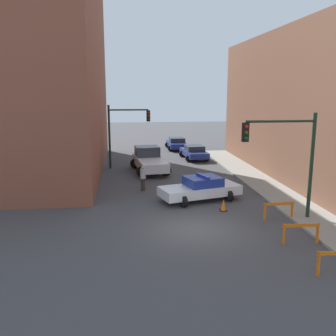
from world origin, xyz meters
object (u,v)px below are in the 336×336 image
at_px(pedestrian_crossing, 143,178).
at_px(barrier_back, 279,208).
at_px(barrier_mid, 301,230).
at_px(white_truck, 149,160).
at_px(traffic_cone, 223,205).
at_px(police_car, 201,188).
at_px(traffic_light_far, 123,127).
at_px(parked_car_mid, 177,143).
at_px(parked_car_near, 194,152).
at_px(traffic_light_near, 290,150).

relative_size(pedestrian_crossing, barrier_back, 1.04).
bearing_deg(barrier_mid, pedestrian_crossing, 123.41).
bearing_deg(barrier_mid, white_truck, 109.48).
bearing_deg(barrier_mid, traffic_cone, 113.65).
distance_m(police_car, barrier_mid, 7.39).
xyz_separation_m(pedestrian_crossing, barrier_back, (6.45, -6.32, -0.24)).
bearing_deg(barrier_back, barrier_mid, -95.61).
height_order(police_car, barrier_back, police_car).
relative_size(traffic_light_far, parked_car_mid, 1.21).
height_order(parked_car_mid, barrier_back, parked_car_mid).
height_order(police_car, barrier_mid, police_car).
bearing_deg(barrier_mid, parked_car_near, 92.31).
bearing_deg(traffic_light_far, barrier_back, -60.69).
bearing_deg(barrier_back, white_truck, 114.96).
distance_m(traffic_light_near, barrier_mid, 4.20).
distance_m(parked_car_near, traffic_cone, 15.47).
relative_size(parked_car_mid, barrier_back, 2.69).
height_order(white_truck, traffic_cone, white_truck).
bearing_deg(pedestrian_crossing, parked_car_mid, 99.69).
xyz_separation_m(traffic_light_far, traffic_cone, (5.33, -12.00, -3.08)).
bearing_deg(barrier_back, traffic_light_far, 119.31).
xyz_separation_m(traffic_light_near, pedestrian_crossing, (-6.78, 6.36, -2.67)).
bearing_deg(police_car, traffic_light_near, -153.82).
bearing_deg(traffic_light_far, parked_car_mid, 58.70).
relative_size(parked_car_near, parked_car_mid, 1.03).
height_order(white_truck, parked_car_near, white_truck).
relative_size(traffic_light_far, pedestrian_crossing, 3.13).
bearing_deg(police_car, parked_car_mid, -20.13).
height_order(traffic_light_far, parked_car_near, traffic_light_far).
height_order(traffic_light_near, barrier_mid, traffic_light_near).
height_order(white_truck, barrier_mid, white_truck).
bearing_deg(pedestrian_crossing, parked_car_near, 88.42).
bearing_deg(traffic_light_far, pedestrian_crossing, -80.41).
bearing_deg(pedestrian_crossing, traffic_light_near, -18.48).
relative_size(white_truck, traffic_cone, 8.54).
xyz_separation_m(police_car, barrier_mid, (2.89, -6.80, -0.11)).
relative_size(white_truck, barrier_back, 3.50).
xyz_separation_m(white_truck, barrier_mid, (5.37, -15.18, -0.29)).
height_order(parked_car_mid, pedestrian_crossing, pedestrian_crossing).
xyz_separation_m(white_truck, parked_car_near, (4.56, 4.96, -0.23)).
bearing_deg(parked_car_near, traffic_light_near, -89.51).
relative_size(traffic_light_near, pedestrian_crossing, 3.13).
bearing_deg(barrier_mid, traffic_light_near, 77.91).
bearing_deg(pedestrian_crossing, traffic_cone, -23.74).
xyz_separation_m(police_car, barrier_back, (3.19, -3.79, -0.11)).
bearing_deg(pedestrian_crossing, barrier_back, -19.72).
height_order(white_truck, parked_car_mid, white_truck).
relative_size(police_car, barrier_back, 3.14).
distance_m(parked_car_mid, pedestrian_crossing, 17.49).
bearing_deg(parked_car_near, traffic_light_far, -156.87).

